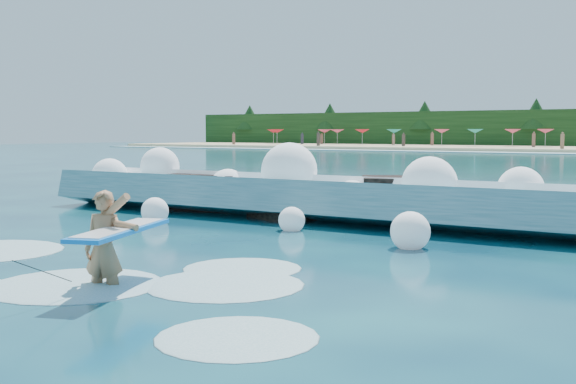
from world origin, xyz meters
name	(u,v)px	position (x,y,z in m)	size (l,w,h in m)	color
ground	(143,270)	(0.00, 0.00, 0.00)	(200.00, 200.00, 0.00)	#082442
breaking_wave	(312,200)	(-1.30, 7.39, 0.49)	(16.24, 2.61, 1.40)	teal
rock_cluster	(288,199)	(-2.32, 7.85, 0.41)	(8.07, 3.24, 1.30)	black
surfer_with_board	(108,245)	(0.52, -1.21, 0.62)	(1.31, 2.88, 1.69)	#A6744D
wave_spray	(316,182)	(-1.09, 7.26, 0.95)	(15.18, 4.47, 2.05)	white
surf_foam	(84,276)	(-0.47, -0.81, 0.00)	(9.61, 5.71, 0.14)	silver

